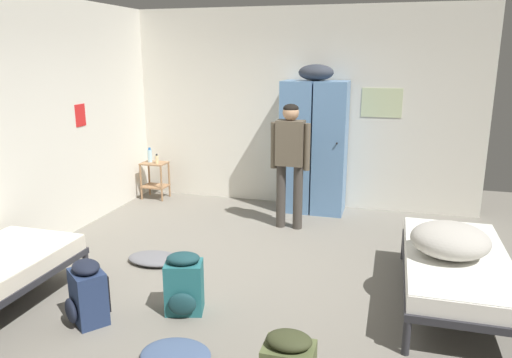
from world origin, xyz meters
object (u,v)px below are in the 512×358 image
at_px(person_traveler, 290,155).
at_px(backpack_navy, 87,294).
at_px(backpack_teal, 184,285).
at_px(shelf_unit, 155,177).
at_px(clothes_pile_grey, 155,259).
at_px(locker_bank, 314,144).
at_px(clothes_pile_denim, 176,355).
at_px(bed_right, 456,265).
at_px(bedding_heap, 450,240).
at_px(water_bottle, 150,156).
at_px(lotion_bottle, 157,159).

relative_size(person_traveler, backpack_navy, 2.93).
height_order(backpack_navy, backpack_teal, same).
xyz_separation_m(shelf_unit, clothes_pile_grey, (1.13, -2.24, -0.30)).
relative_size(locker_bank, clothes_pile_denim, 3.86).
bearing_deg(person_traveler, backpack_navy, -112.52).
xyz_separation_m(bed_right, bedding_heap, (-0.08, -0.07, 0.26)).
xyz_separation_m(person_traveler, backpack_teal, (-0.43, -2.37, -0.71)).
relative_size(locker_bank, bedding_heap, 3.10).
xyz_separation_m(bedding_heap, water_bottle, (-4.16, 2.40, 0.04)).
bearing_deg(bed_right, water_bottle, 151.15).
relative_size(bed_right, lotion_bottle, 12.80).
relative_size(backpack_navy, clothes_pile_grey, 0.92).
distance_m(bed_right, backpack_teal, 2.42).
bearing_deg(lotion_bottle, clothes_pile_denim, -61.52).
distance_m(lotion_bottle, clothes_pile_grey, 2.51).
height_order(bed_right, water_bottle, water_bottle).
bearing_deg(shelf_unit, clothes_pile_denim, -60.95).
relative_size(bedding_heap, lotion_bottle, 4.50).
xyz_separation_m(person_traveler, water_bottle, (-2.38, 0.76, -0.30)).
height_order(bed_right, bedding_heap, bedding_heap).
relative_size(backpack_teal, clothes_pile_denim, 1.03).
height_order(lotion_bottle, clothes_pile_grey, lotion_bottle).
bearing_deg(water_bottle, locker_bank, 0.88).
bearing_deg(backpack_navy, bedding_heap, 20.75).
relative_size(backpack_navy, clothes_pile_denim, 1.03).
bearing_deg(shelf_unit, water_bottle, 165.96).
relative_size(bed_right, clothes_pile_denim, 3.54).
xyz_separation_m(person_traveler, backpack_navy, (-1.14, -2.75, -0.71)).
bearing_deg(clothes_pile_grey, clothes_pile_denim, -57.93).
distance_m(backpack_navy, clothes_pile_denim, 1.00).
bearing_deg(lotion_bottle, bedding_heap, -30.31).
height_order(shelf_unit, backpack_navy, shelf_unit).
height_order(bedding_heap, clothes_pile_grey, bedding_heap).
xyz_separation_m(shelf_unit, lotion_bottle, (0.07, -0.04, 0.29)).
height_order(bed_right, person_traveler, person_traveler).
xyz_separation_m(shelf_unit, backpack_navy, (1.16, -3.49, -0.09)).
bearing_deg(bedding_heap, backpack_navy, -159.25).
height_order(bed_right, lotion_bottle, lotion_bottle).
bearing_deg(clothes_pile_grey, bedding_heap, -2.87).
xyz_separation_m(person_traveler, clothes_pile_grey, (-1.17, -1.49, -0.93)).
xyz_separation_m(shelf_unit, clothes_pile_denim, (2.10, -3.78, -0.31)).
distance_m(water_bottle, clothes_pile_denim, 4.43).
xyz_separation_m(water_bottle, lotion_bottle, (0.15, -0.06, -0.04)).
xyz_separation_m(shelf_unit, backpack_teal, (1.88, -3.11, -0.09)).
distance_m(lotion_bottle, backpack_navy, 3.64).
distance_m(shelf_unit, clothes_pile_denim, 4.33).
distance_m(backpack_teal, clothes_pile_grey, 1.17).
height_order(person_traveler, backpack_navy, person_traveler).
xyz_separation_m(bed_right, backpack_navy, (-3.00, -1.17, -0.12)).
height_order(locker_bank, person_traveler, locker_bank).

